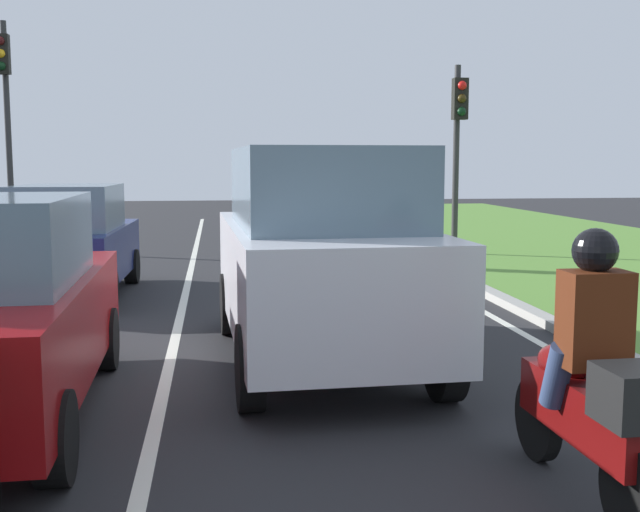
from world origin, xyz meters
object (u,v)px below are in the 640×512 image
(motorcycle, at_px, (592,417))
(car_hatchback_far, at_px, (71,242))
(traffic_light_overhead_left, at_px, (5,99))
(rider_person, at_px, (592,317))
(car_suv_ahead, at_px, (321,255))
(traffic_light_near_right, at_px, (458,129))

(motorcycle, bearing_deg, car_hatchback_far, 118.06)
(car_hatchback_far, height_order, traffic_light_overhead_left, traffic_light_overhead_left)
(motorcycle, relative_size, traffic_light_overhead_left, 0.35)
(traffic_light_overhead_left, bearing_deg, motorcycle, -64.29)
(car_hatchback_far, distance_m, rider_person, 9.37)
(car_hatchback_far, xyz_separation_m, motorcycle, (4.58, -8.22, -0.31))
(car_suv_ahead, xyz_separation_m, traffic_light_near_right, (4.28, 8.87, 1.69))
(motorcycle, xyz_separation_m, traffic_light_near_right, (3.07, 12.52, 2.29))
(motorcycle, height_order, traffic_light_near_right, traffic_light_near_right)
(car_suv_ahead, distance_m, car_hatchback_far, 5.68)
(car_hatchback_far, xyz_separation_m, rider_person, (4.58, -8.17, 0.31))
(car_suv_ahead, height_order, traffic_light_near_right, traffic_light_near_right)
(rider_person, height_order, traffic_light_near_right, traffic_light_near_right)
(car_hatchback_far, relative_size, motorcycle, 1.97)
(motorcycle, xyz_separation_m, traffic_light_overhead_left, (-7.11, 14.76, 3.01))
(traffic_light_near_right, bearing_deg, motorcycle, -103.79)
(rider_person, xyz_separation_m, traffic_light_overhead_left, (-7.10, 14.71, 2.39))
(traffic_light_overhead_left, bearing_deg, car_hatchback_far, -68.86)
(car_hatchback_far, distance_m, motorcycle, 9.42)
(traffic_light_near_right, bearing_deg, rider_person, -103.85)
(rider_person, bearing_deg, traffic_light_near_right, 75.10)
(car_suv_ahead, height_order, car_hatchback_far, car_suv_ahead)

